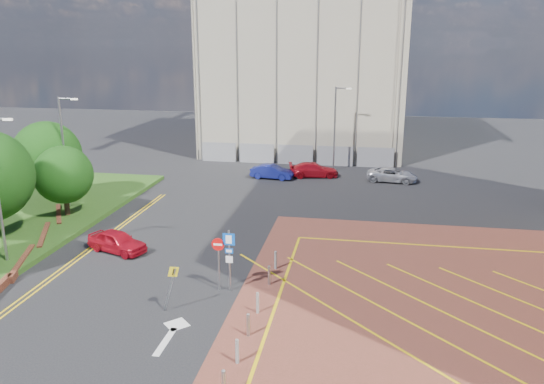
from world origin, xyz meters
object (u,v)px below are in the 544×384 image
(tree_c, at_px, (63,175))
(car_red_left, at_px, (117,241))
(lamp_left_far, at_px, (65,148))
(car_red_back, at_px, (313,170))
(tree_d, at_px, (47,155))
(car_silver_back, at_px, (392,175))
(lamp_back, at_px, (336,126))
(car_blue_back, at_px, (272,172))
(sign_cluster, at_px, (225,254))
(warning_sign, at_px, (171,283))

(tree_c, relative_size, car_red_left, 1.30)
(lamp_left_far, xyz_separation_m, car_red_back, (16.76, 13.10, -4.00))
(tree_d, relative_size, car_silver_back, 1.37)
(tree_c, bearing_deg, car_red_left, -39.58)
(lamp_back, relative_size, car_red_left, 2.12)
(car_red_left, bearing_deg, car_blue_back, 1.71)
(tree_d, relative_size, sign_cluster, 1.90)
(warning_sign, bearing_deg, lamp_back, 79.13)
(warning_sign, bearing_deg, lamp_left_far, 133.55)
(sign_cluster, xyz_separation_m, car_red_left, (-7.63, 3.92, -1.31))
(car_red_left, bearing_deg, sign_cluster, -97.77)
(tree_c, distance_m, lamp_back, 25.19)
(car_red_back, relative_size, car_silver_back, 1.02)
(car_red_left, bearing_deg, tree_d, 67.94)
(warning_sign, distance_m, car_red_back, 26.90)
(lamp_left_far, height_order, car_red_back, lamp_left_far)
(tree_c, distance_m, car_red_back, 22.03)
(tree_d, height_order, car_red_left, tree_d)
(tree_c, height_order, car_silver_back, tree_c)
(car_blue_back, bearing_deg, warning_sign, -173.69)
(warning_sign, bearing_deg, car_red_back, 81.60)
(sign_cluster, height_order, car_red_back, sign_cluster)
(car_red_back, bearing_deg, warning_sign, 160.27)
(lamp_back, bearing_deg, sign_cluster, -97.97)
(tree_d, xyz_separation_m, car_red_left, (9.17, -8.10, -3.23))
(car_blue_back, bearing_deg, tree_d, 132.29)
(car_red_left, distance_m, car_silver_back, 25.82)
(sign_cluster, xyz_separation_m, car_red_back, (2.04, 24.11, -1.29))
(warning_sign, height_order, car_silver_back, warning_sign)
(car_blue_back, bearing_deg, car_red_back, -63.14)
(tree_d, bearing_deg, lamp_back, 36.09)
(lamp_back, distance_m, warning_sign, 30.18)
(lamp_left_far, distance_m, car_red_left, 10.81)
(tree_c, xyz_separation_m, lamp_back, (17.58, 18.00, 1.17))
(car_red_back, bearing_deg, lamp_left_far, 116.68)
(tree_c, relative_size, car_silver_back, 1.10)
(warning_sign, relative_size, car_red_left, 0.60)
(sign_cluster, bearing_deg, car_blue_back, 94.03)
(warning_sign, relative_size, car_silver_back, 0.51)
(warning_sign, distance_m, car_red_left, 8.64)
(tree_c, distance_m, car_blue_back, 18.57)
(tree_c, distance_m, lamp_left_far, 2.65)
(lamp_back, bearing_deg, car_blue_back, -141.92)
(tree_c, height_order, sign_cluster, tree_c)
(car_blue_back, relative_size, car_red_back, 0.86)
(lamp_back, height_order, sign_cluster, lamp_back)
(car_red_left, relative_size, car_red_back, 0.83)
(lamp_left_far, distance_m, sign_cluster, 18.58)
(tree_c, xyz_separation_m, car_silver_back, (22.92, 14.55, -2.58))
(tree_d, bearing_deg, car_red_left, -41.46)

